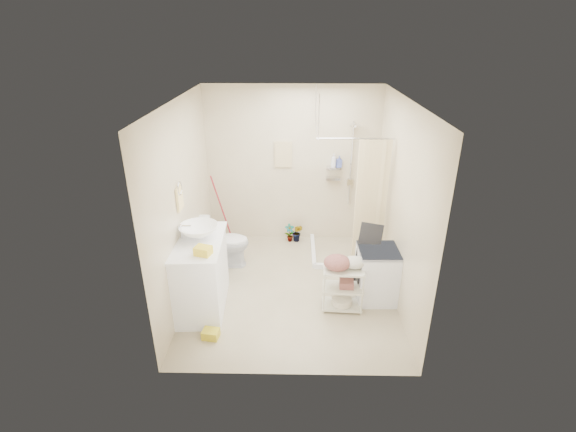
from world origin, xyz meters
name	(u,v)px	position (x,y,z in m)	size (l,w,h in m)	color
floor	(291,288)	(0.00, 0.00, 0.00)	(3.20, 3.20, 0.00)	tan
ceiling	(292,101)	(0.00, 0.00, 2.60)	(2.80, 3.20, 0.04)	silver
wall_back	(293,166)	(0.00, 1.60, 1.30)	(2.80, 0.04, 2.60)	beige
wall_front	(289,270)	(0.00, -1.60, 1.30)	(2.80, 0.04, 2.60)	beige
wall_left	(183,203)	(-1.40, 0.00, 1.30)	(0.04, 3.20, 2.60)	beige
wall_right	(400,205)	(1.40, 0.00, 1.30)	(0.04, 3.20, 2.60)	beige
vanity	(200,274)	(-1.16, -0.41, 0.49)	(0.62, 1.10, 0.97)	white
sink	(199,231)	(-1.15, -0.33, 1.06)	(0.49, 0.49, 0.17)	white
counter_basket	(203,251)	(-1.01, -0.75, 1.02)	(0.18, 0.14, 0.10)	yellow
floor_basket	(211,332)	(-0.94, -1.04, 0.07)	(0.28, 0.21, 0.15)	gold
toilet	(223,242)	(-1.04, 0.64, 0.39)	(0.43, 0.76, 0.78)	silver
mop	(220,208)	(-1.21, 1.44, 0.60)	(0.11, 0.11, 1.21)	#A41F2C
potted_plant_a	(290,233)	(-0.04, 1.43, 0.16)	(0.17, 0.11, 0.32)	brown
potted_plant_b	(297,233)	(0.09, 1.44, 0.16)	(0.18, 0.14, 0.32)	brown
hanging_towel	(283,155)	(-0.15, 1.58, 1.50)	(0.28, 0.03, 0.42)	#CABA8E
towel_ring	(179,197)	(-1.38, -0.20, 1.47)	(0.04, 0.22, 0.34)	#FFE28F
tp_holder	(192,241)	(-1.36, 0.05, 0.72)	(0.08, 0.12, 0.14)	white
shower	(347,193)	(0.85, 1.05, 1.05)	(1.10, 1.10, 2.10)	silver
shampoo_bottle_a	(334,160)	(0.66, 1.52, 1.43)	(0.08, 0.08, 0.21)	silver
shampoo_bottle_b	(339,161)	(0.75, 1.53, 1.41)	(0.08, 0.08, 0.18)	#425098
washing_machine	(376,274)	(1.14, -0.19, 0.37)	(0.51, 0.53, 0.75)	silver
laundry_rack	(343,285)	(0.67, -0.43, 0.36)	(0.52, 0.30, 0.71)	beige
ironing_board	(366,260)	(1.01, -0.10, 0.53)	(0.30, 0.09, 1.06)	black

